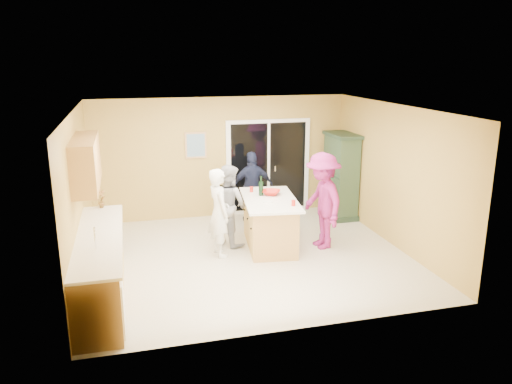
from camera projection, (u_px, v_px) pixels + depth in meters
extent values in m
plane|color=beige|center=(249.00, 257.00, 8.80)|extent=(5.50, 5.50, 0.00)
cube|color=white|center=(249.00, 108.00, 8.12)|extent=(5.50, 5.00, 0.10)
cube|color=#E3BE5D|center=(221.00, 158.00, 10.79)|extent=(5.50, 0.10, 2.60)
cube|color=#E3BE5D|center=(298.00, 235.00, 6.13)|extent=(5.50, 0.10, 2.60)
cube|color=#E3BE5D|center=(78.00, 197.00, 7.79)|extent=(0.10, 5.00, 2.60)
cube|color=#E3BE5D|center=(395.00, 176.00, 9.13)|extent=(0.10, 5.00, 2.60)
cube|color=tan|center=(101.00, 268.00, 7.25)|extent=(0.60, 3.00, 0.90)
cube|color=white|center=(98.00, 306.00, 6.23)|extent=(0.62, 0.60, 0.72)
cube|color=silver|center=(99.00, 237.00, 7.13)|extent=(0.65, 3.05, 0.04)
cylinder|color=silver|center=(95.00, 238.00, 6.61)|extent=(0.02, 0.02, 0.30)
cube|color=tan|center=(86.00, 163.00, 7.49)|extent=(0.35, 1.60, 0.75)
cube|color=white|center=(268.00, 167.00, 11.09)|extent=(1.90, 0.05, 2.10)
cube|color=black|center=(268.00, 167.00, 11.07)|extent=(1.70, 0.03, 1.94)
cube|color=white|center=(268.00, 167.00, 11.07)|extent=(0.06, 0.04, 1.94)
cube|color=silver|center=(275.00, 169.00, 11.11)|extent=(0.02, 0.03, 0.12)
cube|color=tan|center=(196.00, 145.00, 10.56)|extent=(0.46, 0.03, 0.56)
cube|color=teal|center=(196.00, 145.00, 10.55)|extent=(0.38, 0.02, 0.48)
cube|color=tan|center=(270.00, 223.00, 9.21)|extent=(0.99, 1.63, 0.87)
cube|color=silver|center=(270.00, 200.00, 9.09)|extent=(1.16, 1.85, 0.04)
cube|color=black|center=(269.00, 243.00, 9.31)|extent=(0.90, 1.54, 0.10)
cube|color=#213526|center=(339.00, 213.00, 11.04)|extent=(0.51, 0.97, 0.11)
cube|color=#30472F|center=(341.00, 176.00, 10.82)|extent=(0.46, 0.91, 1.71)
cube|color=#213526|center=(343.00, 135.00, 10.58)|extent=(0.53, 1.00, 0.07)
imported|color=silver|center=(219.00, 213.00, 8.69)|extent=(0.47, 0.63, 1.57)
imported|color=#979799|center=(229.00, 205.00, 9.24)|extent=(0.86, 0.93, 1.52)
imported|color=#191B38|center=(252.00, 187.00, 10.48)|extent=(0.90, 0.39, 1.52)
imported|color=#8A1E69|center=(322.00, 201.00, 9.05)|extent=(0.75, 1.19, 1.77)
imported|color=#B31D13|center=(271.00, 192.00, 9.34)|extent=(0.45, 0.45, 0.08)
imported|color=#AA1711|center=(101.00, 198.00, 8.40)|extent=(0.20, 0.17, 0.34)
cylinder|color=#B31D13|center=(251.00, 189.00, 9.52)|extent=(0.08, 0.08, 0.10)
cylinder|color=#B31D13|center=(293.00, 203.00, 8.63)|extent=(0.09, 0.09, 0.10)
cylinder|color=black|center=(261.00, 188.00, 9.26)|extent=(0.08, 0.08, 0.27)
cylinder|color=black|center=(261.00, 179.00, 9.21)|extent=(0.03, 0.03, 0.10)
cylinder|color=silver|center=(268.00, 202.00, 8.88)|extent=(0.22, 0.22, 0.01)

